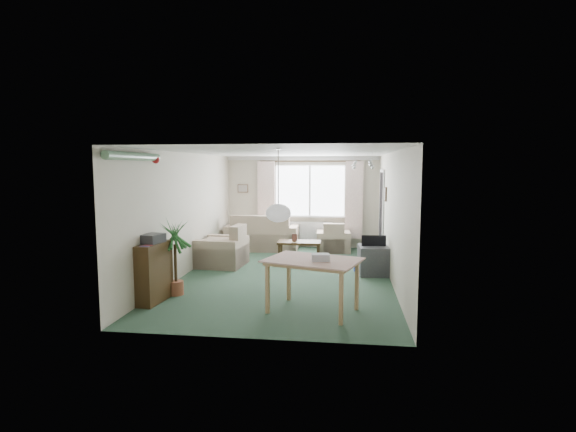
# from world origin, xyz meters

# --- Properties ---
(ground) EXTENTS (6.50, 6.50, 0.00)m
(ground) POSITION_xyz_m (0.00, 0.00, 0.00)
(ground) COLOR #2A4734
(window) EXTENTS (1.80, 0.03, 1.30)m
(window) POSITION_xyz_m (0.20, 3.23, 1.50)
(window) COLOR white
(curtain_rod) EXTENTS (2.60, 0.03, 0.03)m
(curtain_rod) POSITION_xyz_m (0.20, 3.15, 2.27)
(curtain_rod) COLOR black
(curtain_left) EXTENTS (0.45, 0.08, 2.00)m
(curtain_left) POSITION_xyz_m (-0.95, 3.13, 1.27)
(curtain_left) COLOR beige
(curtain_right) EXTENTS (0.45, 0.08, 2.00)m
(curtain_right) POSITION_xyz_m (1.35, 3.13, 1.27)
(curtain_right) COLOR beige
(radiator) EXTENTS (1.20, 0.10, 0.55)m
(radiator) POSITION_xyz_m (0.20, 3.19, 0.40)
(radiator) COLOR white
(doorway) EXTENTS (0.03, 0.95, 2.00)m
(doorway) POSITION_xyz_m (1.99, 2.20, 1.00)
(doorway) COLOR black
(pendant_lamp) EXTENTS (0.36, 0.36, 0.36)m
(pendant_lamp) POSITION_xyz_m (0.20, -2.30, 1.48)
(pendant_lamp) COLOR white
(tinsel_garland) EXTENTS (1.60, 1.60, 0.12)m
(tinsel_garland) POSITION_xyz_m (-1.92, -2.30, 2.28)
(tinsel_garland) COLOR #196626
(bauble_cluster_a) EXTENTS (0.20, 0.20, 0.20)m
(bauble_cluster_a) POSITION_xyz_m (1.30, 0.90, 2.22)
(bauble_cluster_a) COLOR silver
(bauble_cluster_b) EXTENTS (0.20, 0.20, 0.20)m
(bauble_cluster_b) POSITION_xyz_m (1.60, -0.30, 2.22)
(bauble_cluster_b) COLOR silver
(wall_picture_back) EXTENTS (0.28, 0.03, 0.22)m
(wall_picture_back) POSITION_xyz_m (-1.60, 3.23, 1.55)
(wall_picture_back) COLOR brown
(wall_picture_right) EXTENTS (0.03, 0.24, 0.30)m
(wall_picture_right) POSITION_xyz_m (1.98, 1.20, 1.55)
(wall_picture_right) COLOR brown
(sofa) EXTENTS (1.86, 1.02, 0.92)m
(sofa) POSITION_xyz_m (-0.99, 2.75, 0.46)
(sofa) COLOR beige
(sofa) RESTS_ON ground
(armchair_corner) EXTENTS (0.88, 0.84, 0.74)m
(armchair_corner) POSITION_xyz_m (0.84, 2.73, 0.37)
(armchair_corner) COLOR beige
(armchair_corner) RESTS_ON ground
(armchair_left) EXTENTS (1.01, 1.06, 0.89)m
(armchair_left) POSITION_xyz_m (-1.50, 0.76, 0.44)
(armchair_left) COLOR beige
(armchair_left) RESTS_ON ground
(coffee_table) EXTENTS (0.99, 0.57, 0.44)m
(coffee_table) POSITION_xyz_m (0.10, 1.53, 0.22)
(coffee_table) COLOR black
(coffee_table) RESTS_ON ground
(photo_frame) EXTENTS (0.12, 0.02, 0.16)m
(photo_frame) POSITION_xyz_m (-0.02, 1.58, 0.52)
(photo_frame) COLOR brown
(photo_frame) RESTS_ON coffee_table
(bookshelf) EXTENTS (0.32, 0.79, 0.94)m
(bookshelf) POSITION_xyz_m (-1.84, -1.92, 0.47)
(bookshelf) COLOR black
(bookshelf) RESTS_ON ground
(hifi_box) EXTENTS (0.35, 0.40, 0.14)m
(hifi_box) POSITION_xyz_m (-1.87, -1.90, 1.01)
(hifi_box) COLOR #2F3034
(hifi_box) RESTS_ON bookshelf
(houseplant) EXTENTS (0.56, 0.56, 1.25)m
(houseplant) POSITION_xyz_m (-1.65, -1.52, 0.62)
(houseplant) COLOR #216131
(houseplant) RESTS_ON ground
(dining_table) EXTENTS (1.42, 1.16, 0.77)m
(dining_table) POSITION_xyz_m (0.68, -2.10, 0.38)
(dining_table) COLOR tan
(dining_table) RESTS_ON ground
(gift_box) EXTENTS (0.27, 0.21, 0.12)m
(gift_box) POSITION_xyz_m (0.80, -2.19, 0.83)
(gift_box) COLOR #BBB9C5
(gift_box) RESTS_ON dining_table
(tv_cube) EXTENTS (0.62, 0.67, 0.57)m
(tv_cube) POSITION_xyz_m (1.70, 0.36, 0.29)
(tv_cube) COLOR #2F2F34
(tv_cube) RESTS_ON ground
(pet_bed) EXTENTS (0.64, 0.64, 0.11)m
(pet_bed) POSITION_xyz_m (1.60, 0.60, 0.06)
(pet_bed) COLOR navy
(pet_bed) RESTS_ON ground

